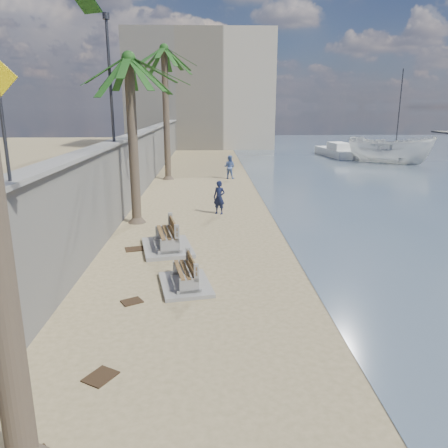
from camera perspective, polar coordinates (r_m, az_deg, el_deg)
name	(u,v)px	position (r m, az deg, el deg)	size (l,w,h in m)	color
ground_plane	(262,377)	(8.97, 5.05, -19.32)	(140.00, 140.00, 0.00)	tan
seawall	(141,162)	(27.86, -10.76, 7.95)	(0.45, 70.00, 3.50)	gray
wall_cap	(140,133)	(27.70, -10.94, 11.65)	(0.80, 70.00, 0.12)	gray
end_building	(200,92)	(59.38, -3.10, 16.87)	(18.00, 12.00, 14.00)	#B7AA93
bench_near	(185,274)	(12.76, -5.09, -6.57)	(1.75, 2.26, 0.85)	gray
bench_far	(167,237)	(16.06, -7.47, -1.73)	(2.17, 2.79, 1.04)	gray
palm_mid	(129,60)	(19.60, -12.35, 20.15)	(5.00, 5.00, 7.91)	brown
palm_back	(164,51)	(31.87, -7.84, 21.50)	(5.00, 5.00, 9.79)	brown
pedestrian_sign	(0,101)	(9.70, -27.21, 14.05)	(0.78, 0.07, 2.40)	#2D2D33
streetlight	(109,67)	(19.84, -14.76, 19.16)	(0.28, 0.28, 5.12)	#2D2D33
person_a	(219,195)	(21.17, -0.64, 3.80)	(0.67, 0.46, 1.86)	#131936
person_b	(229,166)	(31.93, 0.72, 7.62)	(0.91, 0.70, 1.89)	#536EAD
boat_cruiser	(390,149)	(43.55, 20.81, 9.15)	(2.94, 3.03, 3.46)	silver
yacht_far	(335,153)	(48.48, 14.34, 8.99)	(7.31, 2.05, 1.50)	silver
sailboat_west	(395,149)	(55.61, 21.47, 9.09)	(8.14, 5.10, 9.34)	silver
debris_b	(100,377)	(9.24, -15.83, -18.63)	(0.59, 0.47, 0.03)	#382616
debris_c	(135,249)	(16.37, -11.51, -3.20)	(0.71, 0.57, 0.03)	#382616
debris_d	(132,301)	(12.12, -11.95, -9.87)	(0.52, 0.42, 0.03)	#382616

